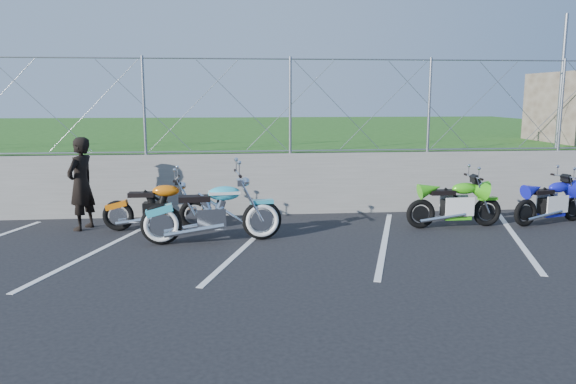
{
  "coord_description": "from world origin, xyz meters",
  "views": [
    {
      "loc": [
        -0.24,
        -8.29,
        2.51
      ],
      "look_at": [
        0.73,
        1.3,
        0.84
      ],
      "focal_mm": 35.0,
      "sensor_mm": 36.0,
      "label": 1
    }
  ],
  "objects": [
    {
      "name": "sportbike_blue",
      "position": [
        6.03,
        1.99,
        0.4
      ],
      "size": [
        1.77,
        0.71,
        0.94
      ],
      "rotation": [
        0.0,
        0.0,
        0.29
      ],
      "color": "black",
      "rests_on": "ground"
    },
    {
      "name": "sign_pole",
      "position": [
        7.2,
        3.9,
        2.8
      ],
      "size": [
        0.08,
        0.08,
        3.0
      ],
      "primitive_type": "cylinder",
      "color": "gray",
      "rests_on": "grass_field"
    },
    {
      "name": "sportbike_green",
      "position": [
        4.02,
        1.87,
        0.43
      ],
      "size": [
        1.91,
        0.68,
        0.99
      ],
      "rotation": [
        0.0,
        0.0,
        0.04
      ],
      "color": "black",
      "rests_on": "ground"
    },
    {
      "name": "retaining_wall",
      "position": [
        0.0,
        3.5,
        0.65
      ],
      "size": [
        30.0,
        0.22,
        1.3
      ],
      "primitive_type": "cube",
      "color": "slate",
      "rests_on": "ground"
    },
    {
      "name": "cruiser_turquoise",
      "position": [
        -0.56,
        1.23,
        0.48
      ],
      "size": [
        2.43,
        0.77,
        1.21
      ],
      "rotation": [
        0.0,
        0.0,
        0.1
      ],
      "color": "black",
      "rests_on": "ground"
    },
    {
      "name": "grass_field",
      "position": [
        0.0,
        13.5,
        0.65
      ],
      "size": [
        30.0,
        20.0,
        1.3
      ],
      "primitive_type": "cube",
      "color": "#1F5015",
      "rests_on": "ground"
    },
    {
      "name": "ground",
      "position": [
        0.0,
        0.0,
        0.0
      ],
      "size": [
        90.0,
        90.0,
        0.0
      ],
      "primitive_type": "plane",
      "color": "black",
      "rests_on": "ground"
    },
    {
      "name": "person_standing",
      "position": [
        -3.06,
        2.43,
        0.88
      ],
      "size": [
        0.64,
        0.75,
        1.75
      ],
      "primitive_type": "imported",
      "rotation": [
        0.0,
        0.0,
        -1.99
      ],
      "color": "black",
      "rests_on": "ground"
    },
    {
      "name": "naked_orange",
      "position": [
        -1.63,
        2.2,
        0.43
      ],
      "size": [
        2.0,
        0.68,
        0.99
      ],
      "rotation": [
        0.0,
        0.0,
        -0.03
      ],
      "color": "black",
      "rests_on": "ground"
    },
    {
      "name": "parking_lines",
      "position": [
        1.2,
        1.0,
        0.0
      ],
      "size": [
        18.29,
        4.31,
        0.01
      ],
      "color": "silver",
      "rests_on": "ground"
    },
    {
      "name": "chain_link_fence",
      "position": [
        0.0,
        3.5,
        2.3
      ],
      "size": [
        28.0,
        0.03,
        2.0
      ],
      "color": "gray",
      "rests_on": "retaining_wall"
    }
  ]
}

